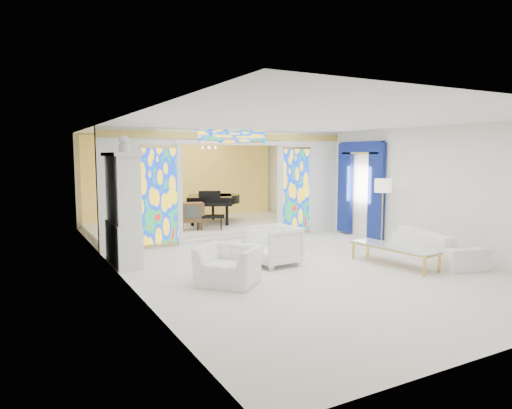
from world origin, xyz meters
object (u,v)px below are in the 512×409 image
grand_piano (214,200)px  armchair_left (229,265)px  sofa (437,245)px  coffee_table (394,247)px  tv_console (192,212)px  armchair_right (274,246)px  china_cabinet (123,210)px

grand_piano → armchair_left: bearing=-87.6°
armchair_left → sofa: 4.86m
sofa → coffee_table: (-1.21, 0.09, 0.05)m
tv_console → armchair_left: bearing=-91.2°
armchair_right → sofa: armchair_right is taller
china_cabinet → coffee_table: china_cabinet is taller
armchair_right → grand_piano: grand_piano is taller
grand_piano → sofa: bearing=-45.9°
armchair_right → grand_piano: 5.35m
china_cabinet → coffee_table: size_ratio=1.37×
armchair_right → grand_piano: (0.88, 5.26, 0.47)m
armchair_right → grand_piano: size_ratio=0.34×
sofa → tv_console: (-3.70, 5.46, 0.35)m
coffee_table → tv_console: tv_console is taller
sofa → tv_console: 6.60m
grand_piano → tv_console: size_ratio=3.50×
coffee_table → grand_piano: grand_piano is taller
china_cabinet → grand_piano: china_cabinet is taller
china_cabinet → armchair_right: bearing=-30.4°
armchair_left → armchair_right: armchair_right is taller
china_cabinet → tv_console: 3.54m
armchair_left → grand_piano: size_ratio=0.39×
armchair_left → grand_piano: bearing=117.1°
armchair_right → tv_console: 4.13m
sofa → coffee_table: size_ratio=1.17×
armchair_right → sofa: size_ratio=0.40×
armchair_right → tv_console: size_ratio=1.18×
china_cabinet → sofa: china_cabinet is taller
grand_piano → china_cabinet: bearing=-111.9°
sofa → tv_console: size_ratio=2.97×
armchair_left → tv_console: tv_console is taller
sofa → tv_console: bearing=50.0°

